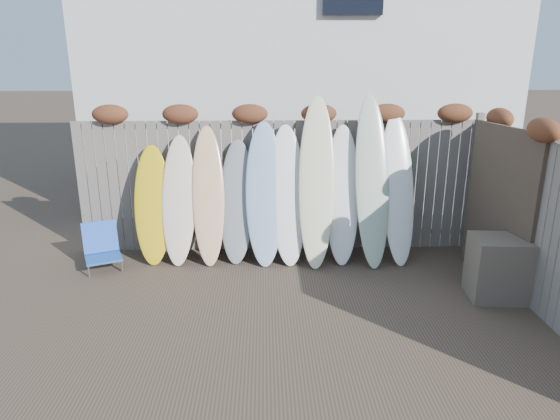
{
  "coord_description": "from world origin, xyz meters",
  "views": [
    {
      "loc": [
        -0.19,
        -4.94,
        2.9
      ],
      "look_at": [
        0.0,
        1.2,
        1.0
      ],
      "focal_mm": 32.0,
      "sensor_mm": 36.0,
      "label": 1
    }
  ],
  "objects_px": {
    "beach_chair": "(102,247)",
    "surfboard_0": "(153,205)",
    "lattice_panel": "(499,206)",
    "wooden_crate": "(498,268)"
  },
  "relations": [
    {
      "from": "beach_chair",
      "to": "surfboard_0",
      "type": "bearing_deg",
      "value": 20.47
    },
    {
      "from": "lattice_panel",
      "to": "surfboard_0",
      "type": "bearing_deg",
      "value": 160.17
    },
    {
      "from": "beach_chair",
      "to": "surfboard_0",
      "type": "distance_m",
      "value": 0.93
    },
    {
      "from": "wooden_crate",
      "to": "surfboard_0",
      "type": "relative_size",
      "value": 0.45
    },
    {
      "from": "surfboard_0",
      "to": "wooden_crate",
      "type": "bearing_deg",
      "value": -19.74
    },
    {
      "from": "lattice_panel",
      "to": "surfboard_0",
      "type": "relative_size",
      "value": 1.18
    },
    {
      "from": "beach_chair",
      "to": "wooden_crate",
      "type": "xyz_separation_m",
      "value": [
        5.21,
        -1.1,
        0.1
      ]
    },
    {
      "from": "lattice_panel",
      "to": "surfboard_0",
      "type": "height_order",
      "value": "lattice_panel"
    },
    {
      "from": "wooden_crate",
      "to": "lattice_panel",
      "type": "distance_m",
      "value": 0.84
    },
    {
      "from": "wooden_crate",
      "to": "beach_chair",
      "type": "bearing_deg",
      "value": 168.04
    }
  ]
}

